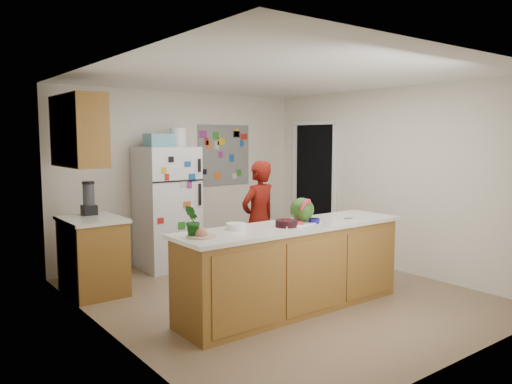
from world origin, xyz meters
TOP-DOWN VIEW (x-y plane):
  - floor at (0.00, 0.00)m, footprint 4.00×4.50m
  - wall_back at (0.00, 2.26)m, footprint 4.00×0.02m
  - wall_left at (-2.01, 0.00)m, footprint 0.02×4.50m
  - wall_right at (2.01, 0.00)m, footprint 0.02×4.50m
  - ceiling at (0.00, 0.00)m, footprint 4.00×4.50m
  - doorway at (1.99, 1.45)m, footprint 0.03×0.85m
  - peninsula_base at (-0.20, -0.50)m, footprint 2.60×0.62m
  - peninsula_top at (-0.20, -0.50)m, footprint 2.68×0.70m
  - side_counter_base at (-1.69, 1.35)m, footprint 0.60×0.80m
  - side_counter_top at (-1.69, 1.35)m, footprint 0.64×0.84m
  - upper_cabinets at (-1.82, 1.30)m, footprint 0.35×1.00m
  - refrigerator at (-0.45, 1.88)m, footprint 0.75×0.70m
  - fridge_top_bin at (-0.55, 1.88)m, footprint 0.35×0.28m
  - photo_collage at (0.75, 2.24)m, footprint 0.95×0.01m
  - person at (0.28, 0.72)m, footprint 0.60×0.44m
  - blender_appliance at (-1.64, 1.57)m, footprint 0.14×0.14m
  - cutting_board at (-0.11, -0.48)m, footprint 0.43×0.34m
  - watermelon at (-0.05, -0.46)m, footprint 0.26×0.26m
  - watermelon_slice at (-0.20, -0.53)m, footprint 0.17×0.17m
  - cherry_bowl at (-0.34, -0.55)m, footprint 0.29×0.29m
  - white_bowl at (-0.84, -0.36)m, footprint 0.26×0.26m
  - cobalt_bowl at (0.04, -0.57)m, footprint 0.16×0.16m
  - plate at (-1.31, -0.49)m, footprint 0.33×0.33m
  - paper_towel at (-0.32, -0.57)m, footprint 0.19×0.17m
  - keys at (0.54, -0.59)m, footprint 0.10×0.05m
  - potted_plant at (-1.38, -0.45)m, footprint 0.19×0.20m

SIDE VIEW (x-z plane):
  - floor at x=0.00m, z-range -0.02..0.00m
  - side_counter_base at x=-1.69m, z-range 0.00..0.86m
  - peninsula_base at x=-0.20m, z-range 0.00..0.88m
  - person at x=0.28m, z-range 0.00..1.53m
  - refrigerator at x=-0.45m, z-range 0.00..1.70m
  - side_counter_top at x=-1.69m, z-range 0.86..0.90m
  - peninsula_top at x=-0.20m, z-range 0.88..0.92m
  - cutting_board at x=-0.11m, z-range 0.92..0.93m
  - keys at x=0.54m, z-range 0.92..0.93m
  - plate at x=-1.31m, z-range 0.92..0.94m
  - paper_towel at x=-0.32m, z-range 0.92..0.94m
  - watermelon_slice at x=-0.20m, z-range 0.93..0.95m
  - cobalt_bowl at x=0.04m, z-range 0.92..0.97m
  - white_bowl at x=-0.84m, z-range 0.92..0.98m
  - cherry_bowl at x=-0.34m, z-range 0.92..0.99m
  - doorway at x=1.99m, z-range 0.00..2.04m
  - watermelon at x=-0.05m, z-range 0.93..1.19m
  - potted_plant at x=-1.38m, z-range 0.92..1.22m
  - blender_appliance at x=-1.64m, z-range 0.90..1.28m
  - wall_back at x=0.00m, z-range 0.00..2.50m
  - wall_left at x=-2.01m, z-range 0.00..2.50m
  - wall_right at x=2.01m, z-range 0.00..2.50m
  - photo_collage at x=0.75m, z-range 1.08..2.02m
  - fridge_top_bin at x=-0.55m, z-range 1.70..1.88m
  - upper_cabinets at x=-1.82m, z-range 1.50..2.30m
  - ceiling at x=0.00m, z-range 2.50..2.52m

